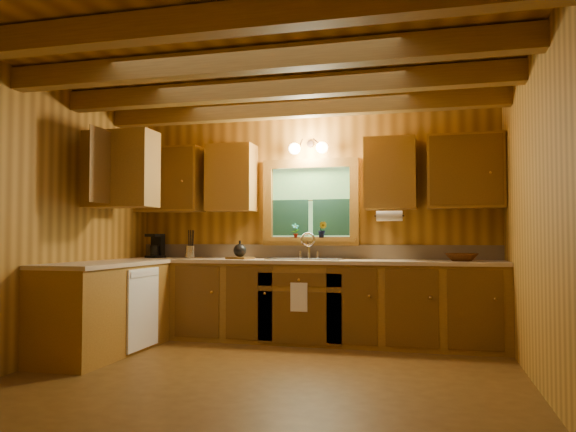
% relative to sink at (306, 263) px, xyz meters
% --- Properties ---
extents(room, '(4.20, 4.20, 4.20)m').
position_rel_sink_xyz_m(room, '(0.00, -1.60, 0.44)').
color(room, '#593B15').
rests_on(room, ground).
extents(ceiling_beams, '(4.20, 2.54, 0.18)m').
position_rel_sink_xyz_m(ceiling_beams, '(0.00, -1.60, 1.63)').
color(ceiling_beams, brown).
rests_on(ceiling_beams, room).
extents(base_cabinets, '(4.20, 2.22, 0.86)m').
position_rel_sink_xyz_m(base_cabinets, '(-0.49, -0.32, -0.43)').
color(base_cabinets, brown).
rests_on(base_cabinets, ground).
extents(countertop, '(4.20, 2.24, 0.04)m').
position_rel_sink_xyz_m(countertop, '(-0.48, -0.31, 0.02)').
color(countertop, tan).
rests_on(countertop, base_cabinets).
extents(backsplash, '(4.20, 0.02, 0.16)m').
position_rel_sink_xyz_m(backsplash, '(0.00, 0.28, 0.12)').
color(backsplash, tan).
rests_on(backsplash, room).
extents(dishwasher_panel, '(0.02, 0.60, 0.80)m').
position_rel_sink_xyz_m(dishwasher_panel, '(-1.47, -0.92, -0.43)').
color(dishwasher_panel, white).
rests_on(dishwasher_panel, base_cabinets).
extents(upper_cabinets, '(4.19, 1.77, 0.78)m').
position_rel_sink_xyz_m(upper_cabinets, '(-0.56, -0.18, 0.98)').
color(upper_cabinets, brown).
rests_on(upper_cabinets, room).
extents(window, '(1.12, 0.08, 1.00)m').
position_rel_sink_xyz_m(window, '(0.00, 0.26, 0.67)').
color(window, brown).
rests_on(window, room).
extents(window_sill, '(1.06, 0.14, 0.04)m').
position_rel_sink_xyz_m(window_sill, '(0.00, 0.22, 0.26)').
color(window_sill, brown).
rests_on(window_sill, room).
extents(wall_sconce, '(0.45, 0.21, 0.17)m').
position_rel_sink_xyz_m(wall_sconce, '(0.00, 0.14, 1.31)').
color(wall_sconce, black).
rests_on(wall_sconce, room).
extents(paper_towel_roll, '(0.27, 0.11, 0.11)m').
position_rel_sink_xyz_m(paper_towel_roll, '(0.92, -0.07, 0.51)').
color(paper_towel_roll, white).
rests_on(paper_towel_roll, upper_cabinets).
extents(dish_towel, '(0.18, 0.01, 0.30)m').
position_rel_sink_xyz_m(dish_towel, '(0.00, -0.34, -0.34)').
color(dish_towel, white).
rests_on(dish_towel, base_cabinets).
extents(sink, '(0.82, 0.48, 0.43)m').
position_rel_sink_xyz_m(sink, '(0.00, 0.00, 0.00)').
color(sink, silver).
rests_on(sink, countertop).
extents(coffee_maker, '(0.16, 0.21, 0.29)m').
position_rel_sink_xyz_m(coffee_maker, '(-1.85, 0.08, 0.19)').
color(coffee_maker, black).
rests_on(coffee_maker, countertop).
extents(utensil_crock, '(0.12, 0.12, 0.33)m').
position_rel_sink_xyz_m(utensil_crock, '(-1.40, 0.06, 0.13)').
color(utensil_crock, silver).
rests_on(utensil_crock, countertop).
extents(cutting_board, '(0.32, 0.27, 0.02)m').
position_rel_sink_xyz_m(cutting_board, '(-0.74, -0.09, 0.06)').
color(cutting_board, brown).
rests_on(cutting_board, countertop).
extents(teakettle, '(0.15, 0.15, 0.18)m').
position_rel_sink_xyz_m(teakettle, '(-0.74, -0.09, 0.14)').
color(teakettle, black).
rests_on(teakettle, cutting_board).
extents(wicker_basket, '(0.39, 0.39, 0.08)m').
position_rel_sink_xyz_m(wicker_basket, '(1.65, -0.04, 0.08)').
color(wicker_basket, '#48230C').
rests_on(wicker_basket, countertop).
extents(potted_plant_left, '(0.11, 0.09, 0.17)m').
position_rel_sink_xyz_m(potted_plant_left, '(-0.17, 0.21, 0.37)').
color(potted_plant_left, brown).
rests_on(potted_plant_left, window_sill).
extents(potted_plant_right, '(0.11, 0.10, 0.18)m').
position_rel_sink_xyz_m(potted_plant_right, '(0.15, 0.19, 0.38)').
color(potted_plant_right, brown).
rests_on(potted_plant_right, window_sill).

